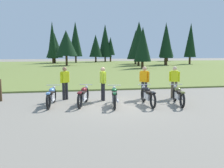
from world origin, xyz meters
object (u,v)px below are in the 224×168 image
(motorcycle_british_green, at_px, (114,96))
(rider_with_back_turned, at_px, (174,80))
(motorcycle_maroon, at_px, (83,96))
(rider_in_hivis_vest, at_px, (103,82))
(motorcycle_black, at_px, (148,96))
(trail_marker_post, at_px, (0,90))
(rider_checking_bike, at_px, (144,81))
(rider_near_row_end, at_px, (65,81))
(motorcycle_sky_blue, at_px, (51,96))
(motorcycle_olive, at_px, (178,95))

(motorcycle_british_green, height_order, rider_with_back_turned, rider_with_back_turned)
(motorcycle_british_green, xyz_separation_m, rider_with_back_turned, (3.40, 1.23, 0.51))
(motorcycle_maroon, xyz_separation_m, rider_in_hivis_vest, (1.02, 0.86, 0.51))
(motorcycle_black, height_order, trail_marker_post, trail_marker_post)
(motorcycle_british_green, relative_size, rider_checking_bike, 1.25)
(motorcycle_maroon, bearing_deg, motorcycle_british_green, -17.82)
(motorcycle_maroon, distance_m, motorcycle_british_green, 1.43)
(rider_near_row_end, relative_size, rider_with_back_turned, 1.00)
(trail_marker_post, bearing_deg, rider_near_row_end, -3.25)
(rider_checking_bike, bearing_deg, motorcycle_british_green, -142.94)
(motorcycle_sky_blue, bearing_deg, motorcycle_olive, -7.66)
(motorcycle_sky_blue, distance_m, rider_checking_bike, 4.72)
(motorcycle_sky_blue, xyz_separation_m, trail_marker_post, (-2.54, 1.47, 0.11))
(motorcycle_british_green, height_order, rider_in_hivis_vest, rider_in_hivis_vest)
(motorcycle_sky_blue, height_order, motorcycle_maroon, same)
(trail_marker_post, bearing_deg, rider_checking_bike, -4.97)
(motorcycle_olive, bearing_deg, motorcycle_british_green, 175.49)
(motorcycle_olive, bearing_deg, rider_checking_bike, 124.88)
(motorcycle_black, height_order, motorcycle_olive, same)
(motorcycle_maroon, height_order, rider_near_row_end, rider_near_row_end)
(motorcycle_sky_blue, xyz_separation_m, motorcycle_black, (4.33, -0.62, 0.00))
(rider_with_back_turned, distance_m, trail_marker_post, 8.77)
(motorcycle_sky_blue, distance_m, motorcycle_maroon, 1.43)
(motorcycle_maroon, relative_size, motorcycle_olive, 0.99)
(motorcycle_sky_blue, xyz_separation_m, motorcycle_british_green, (2.78, -0.54, 0.00))
(rider_near_row_end, bearing_deg, rider_in_hivis_vest, -15.94)
(motorcycle_british_green, distance_m, trail_marker_post, 5.69)
(rider_near_row_end, xyz_separation_m, trail_marker_post, (-3.13, 0.18, -0.40))
(rider_checking_bike, bearing_deg, motorcycle_sky_blue, -169.64)
(motorcycle_black, height_order, rider_near_row_end, rider_near_row_end)
(motorcycle_olive, bearing_deg, motorcycle_maroon, 171.18)
(motorcycle_british_green, distance_m, rider_with_back_turned, 3.66)
(motorcycle_maroon, xyz_separation_m, motorcycle_olive, (4.31, -0.67, 0.00))
(rider_with_back_turned, bearing_deg, rider_in_hivis_vest, 179.01)
(rider_in_hivis_vest, bearing_deg, trail_marker_post, 171.92)
(rider_in_hivis_vest, relative_size, rider_near_row_end, 1.00)
(motorcycle_olive, relative_size, rider_in_hivis_vest, 1.24)
(motorcycle_black, bearing_deg, rider_near_row_end, 152.96)
(motorcycle_sky_blue, height_order, motorcycle_black, same)
(motorcycle_maroon, distance_m, rider_with_back_turned, 4.85)
(motorcycle_olive, distance_m, rider_with_back_turned, 1.61)
(motorcycle_black, relative_size, trail_marker_post, 1.93)
(rider_checking_bike, xyz_separation_m, rider_in_hivis_vest, (-2.16, -0.09, 0.00))
(motorcycle_maroon, height_order, motorcycle_black, same)
(motorcycle_black, distance_m, rider_checking_bike, 1.58)
(rider_near_row_end, bearing_deg, motorcycle_british_green, -39.78)
(motorcycle_maroon, bearing_deg, motorcycle_olive, -8.82)
(rider_in_hivis_vest, bearing_deg, motorcycle_maroon, -140.02)
(rider_checking_bike, bearing_deg, rider_near_row_end, 173.70)
(motorcycle_black, bearing_deg, motorcycle_british_green, 176.99)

